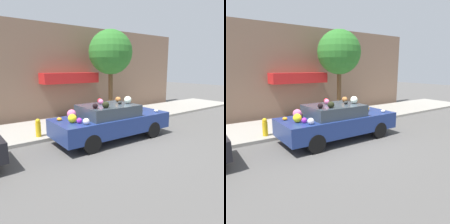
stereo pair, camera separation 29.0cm
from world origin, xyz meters
TOP-DOWN VIEW (x-y plane):
  - ground_plane at (0.00, 0.00)m, footprint 60.00×60.00m
  - sidewalk_curb at (0.00, 2.70)m, footprint 24.00×3.20m
  - building_facade at (0.02, 4.92)m, footprint 18.00×1.20m
  - street_tree at (2.25, 3.12)m, footprint 2.34×2.34m
  - fire_hydrant at (-2.33, 1.53)m, footprint 0.20×0.20m
  - art_car at (-0.04, -0.05)m, footprint 4.52×1.85m

SIDE VIEW (x-z plane):
  - ground_plane at x=0.00m, z-range 0.00..0.00m
  - sidewalk_curb at x=0.00m, z-range 0.00..0.13m
  - fire_hydrant at x=-2.33m, z-range 0.12..0.82m
  - art_car at x=-0.04m, z-range -0.09..1.55m
  - building_facade at x=0.02m, z-range -0.02..4.98m
  - street_tree at x=2.25m, z-range 1.22..5.79m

